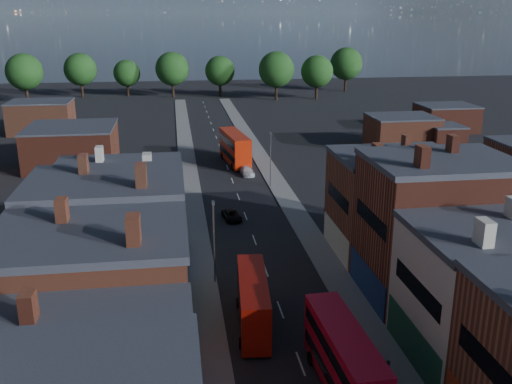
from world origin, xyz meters
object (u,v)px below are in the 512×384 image
object	(u,v)px
bus_0	(253,301)
bus_1	(344,359)
car_3	(247,171)
car_2	(232,215)
bus_2	(235,147)
ped_3	(387,372)

from	to	relation	value
bus_0	bus_1	bearing A→B (deg)	-57.65
bus_0	car_3	distance (m)	45.53
bus_0	car_2	world-z (taller)	bus_0
bus_1	bus_0	bearing A→B (deg)	115.03
bus_0	bus_2	distance (m)	52.69
bus_1	ped_3	world-z (taller)	bus_1
car_3	bus_0	bearing A→B (deg)	-100.79
bus_2	car_3	xyz separation A→B (m)	(1.12, -7.34, -2.18)
bus_1	ped_3	size ratio (longest dim) A/B	5.81
bus_1	ped_3	bearing A→B (deg)	0.66
bus_0	car_3	xyz separation A→B (m)	(5.33, 45.18, -1.64)
ped_3	bus_1	bearing A→B (deg)	83.77
bus_2	ped_3	distance (m)	61.68
ped_3	bus_2	bearing A→B (deg)	-5.94
bus_1	car_3	size ratio (longest dim) A/B	2.43
bus_2	car_3	world-z (taller)	bus_2
bus_0	ped_3	world-z (taller)	bus_0
bus_1	car_3	world-z (taller)	bus_1
car_2	car_3	world-z (taller)	car_3
bus_1	bus_2	bearing A→B (deg)	87.98
car_3	ped_3	xyz separation A→B (m)	(2.68, -54.20, 0.41)
bus_0	car_3	bearing A→B (deg)	88.01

